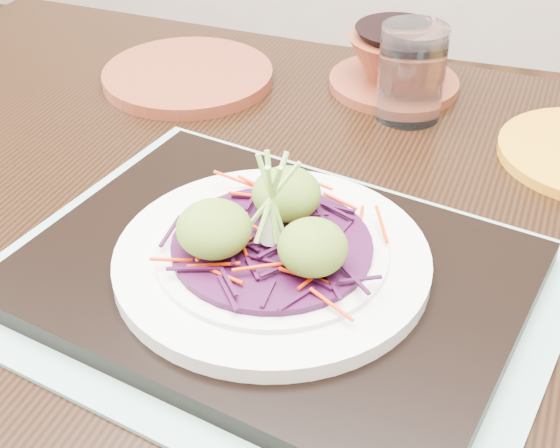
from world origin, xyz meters
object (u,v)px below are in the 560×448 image
(serving_tray, at_px, (272,275))
(terracotta_side_plate, at_px, (188,76))
(water_glass, at_px, (411,73))
(dining_table, at_px, (304,315))
(terracotta_bowl_set, at_px, (395,65))
(white_plate, at_px, (272,258))

(serving_tray, relative_size, terracotta_side_plate, 1.89)
(water_glass, bearing_deg, dining_table, -101.12)
(terracotta_side_plate, bearing_deg, terracotta_bowl_set, 13.31)
(water_glass, bearing_deg, serving_tray, -99.58)
(serving_tray, xyz_separation_m, terracotta_bowl_set, (0.03, 0.37, 0.02))
(white_plate, height_order, terracotta_bowl_set, terracotta_bowl_set)
(terracotta_side_plate, relative_size, terracotta_bowl_set, 1.00)
(serving_tray, xyz_separation_m, terracotta_side_plate, (-0.20, 0.31, -0.01))
(dining_table, height_order, terracotta_bowl_set, terracotta_bowl_set)
(water_glass, relative_size, terracotta_bowl_set, 0.50)
(dining_table, relative_size, terracotta_side_plate, 6.20)
(serving_tray, height_order, terracotta_side_plate, serving_tray)
(terracotta_side_plate, bearing_deg, dining_table, -49.06)
(dining_table, relative_size, water_glass, 12.28)
(dining_table, relative_size, terracotta_bowl_set, 6.18)
(terracotta_side_plate, height_order, terracotta_bowl_set, terracotta_bowl_set)
(serving_tray, bearing_deg, terracotta_bowl_set, 98.44)
(white_plate, relative_size, terracotta_bowl_set, 1.22)
(terracotta_side_plate, distance_m, terracotta_bowl_set, 0.23)
(terracotta_bowl_set, bearing_deg, dining_table, -93.81)
(serving_tray, distance_m, water_glass, 0.31)
(serving_tray, bearing_deg, white_plate, -65.79)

